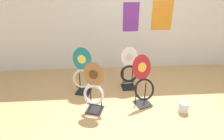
% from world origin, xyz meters
% --- Properties ---
extents(ground_plane, '(14.00, 14.00, 0.00)m').
position_xyz_m(ground_plane, '(0.00, 0.00, 0.00)').
color(ground_plane, tan).
extents(wall_back, '(8.00, 0.07, 2.60)m').
position_xyz_m(wall_back, '(0.00, 2.13, 1.30)').
color(wall_back, silver).
rests_on(wall_back, ground_plane).
extents(toilet_seat_display_teal_sax, '(0.41, 0.35, 0.94)m').
position_xyz_m(toilet_seat_display_teal_sax, '(-1.13, 1.02, 0.43)').
color(toilet_seat_display_teal_sax, black).
rests_on(toilet_seat_display_teal_sax, ground_plane).
extents(toilet_seat_display_woodgrain, '(0.39, 0.35, 0.91)m').
position_xyz_m(toilet_seat_display_woodgrain, '(-0.90, 0.41, 0.41)').
color(toilet_seat_display_woodgrain, black).
rests_on(toilet_seat_display_woodgrain, ground_plane).
extents(toilet_seat_display_white_plain, '(0.36, 0.30, 0.89)m').
position_xyz_m(toilet_seat_display_white_plain, '(-0.20, 1.12, 0.40)').
color(toilet_seat_display_white_plain, black).
rests_on(toilet_seat_display_white_plain, ground_plane).
extents(toilet_seat_display_crimson_swirl, '(0.47, 0.43, 0.92)m').
position_xyz_m(toilet_seat_display_crimson_swirl, '(-0.03, 0.57, 0.45)').
color(toilet_seat_display_crimson_swirl, black).
rests_on(toilet_seat_display_crimson_swirl, ground_plane).
extents(paint_can, '(0.17, 0.17, 0.18)m').
position_xyz_m(paint_can, '(0.64, 0.26, 0.10)').
color(paint_can, silver).
rests_on(paint_can, ground_plane).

